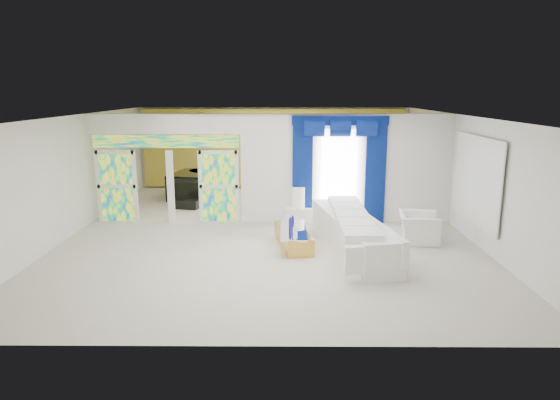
{
  "coord_description": "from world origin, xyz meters",
  "views": [
    {
      "loc": [
        0.39,
        -12.49,
        3.61
      ],
      "look_at": [
        0.3,
        -1.2,
        1.1
      ],
      "focal_mm": 31.66,
      "sensor_mm": 36.0,
      "label": 1
    }
  ],
  "objects_px": {
    "armchair": "(419,228)",
    "grand_piano": "(194,185)",
    "console_table": "(309,215)",
    "coffee_table": "(293,238)",
    "white_sofa": "(352,234)"
  },
  "relations": [
    {
      "from": "grand_piano",
      "to": "coffee_table",
      "type": "bearing_deg",
      "value": -46.44
    },
    {
      "from": "console_table",
      "to": "armchair",
      "type": "distance_m",
      "value": 3.09
    },
    {
      "from": "white_sofa",
      "to": "coffee_table",
      "type": "bearing_deg",
      "value": 156.64
    },
    {
      "from": "console_table",
      "to": "grand_piano",
      "type": "relative_size",
      "value": 0.75
    },
    {
      "from": "white_sofa",
      "to": "armchair",
      "type": "xyz_separation_m",
      "value": [
        1.72,
        0.71,
        -0.04
      ]
    },
    {
      "from": "coffee_table",
      "to": "armchair",
      "type": "relative_size",
      "value": 1.69
    },
    {
      "from": "armchair",
      "to": "grand_piano",
      "type": "relative_size",
      "value": 0.61
    },
    {
      "from": "coffee_table",
      "to": "armchair",
      "type": "height_order",
      "value": "armchair"
    },
    {
      "from": "console_table",
      "to": "coffee_table",
      "type": "bearing_deg",
      "value": -102.87
    },
    {
      "from": "white_sofa",
      "to": "console_table",
      "type": "xyz_separation_m",
      "value": [
        -0.87,
        2.38,
        -0.17
      ]
    },
    {
      "from": "armchair",
      "to": "grand_piano",
      "type": "height_order",
      "value": "grand_piano"
    },
    {
      "from": "coffee_table",
      "to": "console_table",
      "type": "height_order",
      "value": "console_table"
    },
    {
      "from": "console_table",
      "to": "armchair",
      "type": "height_order",
      "value": "armchair"
    },
    {
      "from": "console_table",
      "to": "armchair",
      "type": "bearing_deg",
      "value": -32.82
    },
    {
      "from": "armchair",
      "to": "grand_piano",
      "type": "xyz_separation_m",
      "value": [
        -6.37,
        4.96,
        0.09
      ]
    }
  ]
}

